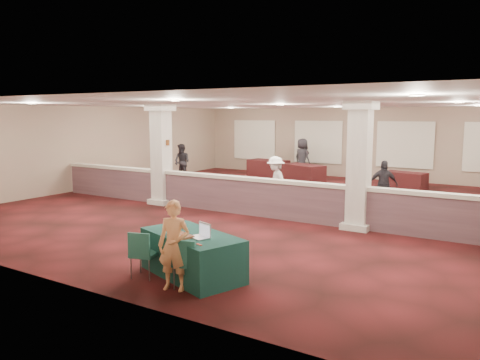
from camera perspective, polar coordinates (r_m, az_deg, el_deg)
The scene contains 31 objects.
ground at distance 14.80m, azimuth 4.74°, elevation -3.28°, with size 16.00×16.00×0.00m, color #481214.
wall_back at distance 21.99m, azimuth 14.36°, elevation 4.36°, with size 16.00×0.04×3.20m, color gray.
wall_front at distance 8.33m, azimuth -21.07°, elevation -1.37°, with size 16.00×0.04×3.20m, color gray.
wall_left at distance 19.54m, azimuth -16.62°, elevation 3.87°, with size 0.04×16.00×3.20m, color gray.
ceiling at distance 14.53m, azimuth 4.89°, elevation 9.20°, with size 16.00×16.00×0.02m, color silver.
partition_wall at distance 13.40m, azimuth 1.84°, elevation -1.97°, with size 15.60×0.28×1.10m.
column_left at distance 15.31m, azimuth -9.58°, elevation 3.19°, with size 0.72×0.72×3.20m.
column_right at distance 12.06m, azimuth 14.32°, elevation 1.81°, with size 0.72×0.72×3.20m.
sconce_left at distance 15.47m, azimuth -10.39°, elevation 4.57°, with size 0.12×0.12×0.18m.
sconce_right at distance 15.10m, azimuth -8.81°, elevation 4.53°, with size 0.12×0.12×0.18m.
near_table at distance 8.53m, azimuth -5.87°, elevation -9.05°, with size 2.01×1.00×0.77m, color #0E3429.
conf_chair_main at distance 7.87m, azimuth -6.61°, elevation -9.60°, with size 0.54×0.54×0.85m.
conf_chair_side at distance 8.49m, azimuth -11.84°, elevation -8.44°, with size 0.53×0.53×0.85m.
woman at distance 7.80m, azimuth -8.04°, elevation -7.92°, with size 0.54×0.36×1.50m, color #F2A069.
far_table_front_left at distance 16.35m, azimuth -3.12°, elevation -0.81°, with size 1.92×0.96×0.78m, color black.
far_table_front_center at distance 14.68m, azimuth 7.95°, elevation -1.95°, with size 1.83×0.91×0.74m, color black.
far_table_back_left at distance 22.23m, azimuth 3.46°, elevation 1.48°, with size 1.88×0.94×0.76m, color black.
far_table_back_center at distance 20.38m, azimuth 7.72°, elevation 0.82°, with size 1.85×0.93×0.75m, color black.
far_table_back_right at distance 19.54m, azimuth 19.45°, elevation -0.02°, with size 1.59×0.80×0.65m, color black.
attendee_a at distance 20.94m, azimuth -7.07°, elevation 2.19°, with size 0.77×0.43×1.60m, color black.
attendee_b at distance 14.73m, azimuth 4.35°, elevation -0.20°, with size 1.02×0.47×1.59m, color silver.
attendee_c at distance 15.07m, azimuth 17.04°, elevation -0.53°, with size 0.88×0.42×1.49m, color black.
attendee_d at distance 21.95m, azimuth 7.59°, elevation 2.70°, with size 0.89×0.48×1.80m, color black.
laptop_base at distance 8.14m, azimuth -5.00°, elevation -6.98°, with size 0.35×0.24×0.02m, color silver.
laptop_screen at distance 8.17m, azimuth -4.30°, elevation -6.00°, with size 0.35×0.01×0.23m, color silver.
screen_glow at distance 8.17m, azimuth -4.34°, elevation -6.11°, with size 0.32×0.00×0.20m, color silver.
knitting at distance 8.24m, azimuth -7.26°, elevation -6.77°, with size 0.42×0.32×0.03m, color #AF4D1C.
yarn_cream at distance 8.84m, azimuth -8.53°, elevation -5.51°, with size 0.12×0.12×0.12m, color beige.
yarn_red at distance 9.05m, azimuth -8.17°, elevation -5.21°, with size 0.11×0.11×0.11m, color maroon.
yarn_grey at distance 8.87m, azimuth -6.88°, elevation -5.45°, with size 0.11×0.11×0.11m, color #55545A.
scissors at distance 7.71m, azimuth -4.99°, elevation -7.84°, with size 0.13×0.03×0.01m, color red.
Camera 1 is at (6.59, -12.94, 2.87)m, focal length 35.00 mm.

